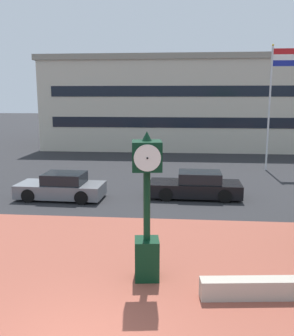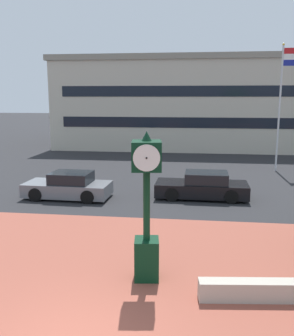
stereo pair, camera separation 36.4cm
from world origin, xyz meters
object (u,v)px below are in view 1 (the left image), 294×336
(car_street_mid, at_px, (196,186))
(flagpole_primary, at_px, (274,95))
(civic_building, at_px, (184,102))
(car_street_near, at_px, (62,187))
(street_clock, at_px, (147,208))

(car_street_mid, bearing_deg, flagpole_primary, -34.15)
(civic_building, bearing_deg, car_street_mid, -88.64)
(car_street_near, distance_m, flagpole_primary, 14.96)
(car_street_mid, relative_size, flagpole_primary, 0.55)
(street_clock, bearing_deg, civic_building, 80.88)
(car_street_mid, bearing_deg, car_street_near, 98.19)
(street_clock, xyz_separation_m, car_street_near, (-4.83, 7.76, -1.43))
(car_street_near, distance_m, car_street_mid, 6.54)
(civic_building, bearing_deg, flagpole_primary, -68.97)
(car_street_mid, bearing_deg, street_clock, 169.96)
(flagpole_primary, bearing_deg, street_clock, -113.15)
(street_clock, bearing_deg, car_street_near, 114.88)
(car_street_mid, bearing_deg, civic_building, 2.21)
(car_street_near, height_order, flagpole_primary, flagpole_primary)
(car_street_mid, height_order, civic_building, civic_building)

